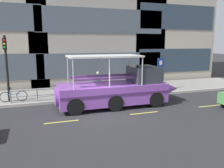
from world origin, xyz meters
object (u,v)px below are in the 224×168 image
Objects in this scene: parking_sign at (160,69)px; pedestrian_near_bow at (144,79)px; traffic_light_pole at (6,62)px; leaned_bicycle at (14,96)px; duck_tour_boat at (119,89)px; pedestrian_mid_left at (98,80)px.

parking_sign is 1.61m from pedestrian_near_bow.
leaned_bicycle is (0.29, -0.10, -2.27)m from traffic_light_pole.
pedestrian_near_bow is (-1.30, 0.35, -0.88)m from parking_sign.
duck_tour_boat is at bearing -137.46° from pedestrian_near_bow.
duck_tour_boat reaches higher than pedestrian_near_bow.
duck_tour_boat reaches higher than parking_sign.
traffic_light_pole is at bearing -177.99° from pedestrian_near_bow.
parking_sign is (11.52, 0.01, -0.84)m from traffic_light_pole.
parking_sign reaches higher than leaned_bicycle.
duck_tour_boat reaches higher than pedestrian_mid_left.
traffic_light_pole is 2.29m from leaned_bicycle.
duck_tour_boat is 5.60× the size of pedestrian_near_bow.
duck_tour_boat is 4.48m from pedestrian_near_bow.
duck_tour_boat reaches higher than leaned_bicycle.
pedestrian_mid_left is (6.18, 1.07, 0.63)m from leaned_bicycle.
traffic_light_pole reaches higher than duck_tour_boat.
leaned_bicycle is 1.04× the size of pedestrian_mid_left.
traffic_light_pole is 0.51× the size of duck_tour_boat.
pedestrian_mid_left is (-0.45, 3.64, 0.09)m from duck_tour_boat.
traffic_light_pole is 2.84× the size of pedestrian_near_bow.
traffic_light_pole is at bearing 161.27° from leaned_bicycle.
leaned_bicycle is 1.13× the size of pedestrian_near_bow.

